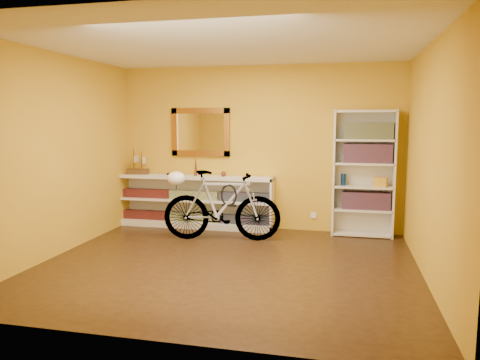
% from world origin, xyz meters
% --- Properties ---
extents(floor, '(4.50, 4.00, 0.01)m').
position_xyz_m(floor, '(0.00, 0.00, -0.01)').
color(floor, black).
rests_on(floor, ground).
extents(ceiling, '(4.50, 4.00, 0.01)m').
position_xyz_m(ceiling, '(0.00, 0.00, 2.60)').
color(ceiling, silver).
rests_on(ceiling, ground).
extents(back_wall, '(4.50, 0.01, 2.60)m').
position_xyz_m(back_wall, '(0.00, 2.00, 1.30)').
color(back_wall, gold).
rests_on(back_wall, ground).
extents(left_wall, '(0.01, 4.00, 2.60)m').
position_xyz_m(left_wall, '(-2.25, 0.00, 1.30)').
color(left_wall, gold).
rests_on(left_wall, ground).
extents(right_wall, '(0.01, 4.00, 2.60)m').
position_xyz_m(right_wall, '(2.25, 0.00, 1.30)').
color(right_wall, gold).
rests_on(right_wall, ground).
extents(gilt_mirror, '(0.98, 0.06, 0.78)m').
position_xyz_m(gilt_mirror, '(-0.95, 1.97, 1.55)').
color(gilt_mirror, brown).
rests_on(gilt_mirror, back_wall).
extents(wall_socket, '(0.09, 0.02, 0.09)m').
position_xyz_m(wall_socket, '(0.90, 1.99, 0.25)').
color(wall_socket, silver).
rests_on(wall_socket, back_wall).
extents(console_unit, '(2.60, 0.35, 0.85)m').
position_xyz_m(console_unit, '(-1.02, 1.81, 0.42)').
color(console_unit, silver).
rests_on(console_unit, floor).
extents(cd_row_lower, '(2.50, 0.13, 0.14)m').
position_xyz_m(cd_row_lower, '(-1.02, 1.79, 0.17)').
color(cd_row_lower, black).
rests_on(cd_row_lower, console_unit).
extents(cd_row_upper, '(2.50, 0.13, 0.14)m').
position_xyz_m(cd_row_upper, '(-1.02, 1.79, 0.54)').
color(cd_row_upper, navy).
rests_on(cd_row_upper, console_unit).
extents(model_ship, '(0.37, 0.19, 0.42)m').
position_xyz_m(model_ship, '(-2.00, 1.81, 1.06)').
color(model_ship, '#422B12').
rests_on(model_ship, console_unit).
extents(toy_car, '(0.00, 0.00, 0.00)m').
position_xyz_m(toy_car, '(-1.44, 1.81, 0.85)').
color(toy_car, black).
rests_on(toy_car, console_unit).
extents(bronze_ornament, '(0.06, 0.06, 0.34)m').
position_xyz_m(bronze_ornament, '(-0.99, 1.81, 1.02)').
color(bronze_ornament, brown).
rests_on(bronze_ornament, console_unit).
extents(decorative_orb, '(0.08, 0.08, 0.08)m').
position_xyz_m(decorative_orb, '(-0.52, 1.81, 0.89)').
color(decorative_orb, brown).
rests_on(decorative_orb, console_unit).
extents(bookcase, '(0.90, 0.30, 1.90)m').
position_xyz_m(bookcase, '(1.63, 1.84, 0.95)').
color(bookcase, silver).
rests_on(bookcase, floor).
extents(book_row_a, '(0.70, 0.22, 0.26)m').
position_xyz_m(book_row_a, '(1.68, 1.84, 0.55)').
color(book_row_a, maroon).
rests_on(book_row_a, bookcase).
extents(book_row_b, '(0.70, 0.22, 0.28)m').
position_xyz_m(book_row_b, '(1.68, 1.84, 1.25)').
color(book_row_b, maroon).
rests_on(book_row_b, bookcase).
extents(book_row_c, '(0.70, 0.22, 0.25)m').
position_xyz_m(book_row_c, '(1.68, 1.84, 1.59)').
color(book_row_c, '#1A4E5E').
rests_on(book_row_c, bookcase).
extents(travel_mug, '(0.08, 0.08, 0.18)m').
position_xyz_m(travel_mug, '(1.35, 1.82, 0.85)').
color(travel_mug, '#163B97').
rests_on(travel_mug, bookcase).
extents(red_tin, '(0.14, 0.14, 0.16)m').
position_xyz_m(red_tin, '(1.43, 1.87, 1.54)').
color(red_tin, '#9B3016').
rests_on(red_tin, bookcase).
extents(yellow_bag, '(0.21, 0.17, 0.14)m').
position_xyz_m(yellow_bag, '(1.88, 1.80, 0.84)').
color(yellow_bag, gold).
rests_on(yellow_bag, bookcase).
extents(bicycle, '(0.70, 1.79, 1.03)m').
position_xyz_m(bicycle, '(-0.37, 1.11, 0.51)').
color(bicycle, silver).
rests_on(bicycle, floor).
extents(helmet, '(0.27, 0.26, 0.20)m').
position_xyz_m(helmet, '(-1.03, 1.02, 0.90)').
color(helmet, white).
rests_on(helmet, bicycle).
extents(u_lock, '(0.24, 0.03, 0.24)m').
position_xyz_m(u_lock, '(-0.26, 1.13, 0.67)').
color(u_lock, black).
rests_on(u_lock, bicycle).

